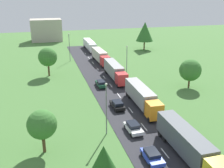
% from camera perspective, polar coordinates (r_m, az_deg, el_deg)
% --- Properties ---
extents(road, '(10.00, 140.00, 0.06)m').
position_cam_1_polar(road, '(41.82, 7.67, -10.11)').
color(road, '#2B2B30').
rests_on(road, ground).
extents(lane_marking_centre, '(0.16, 121.55, 0.01)m').
position_cam_1_polar(lane_marking_centre, '(39.52, 9.33, -12.05)').
color(lane_marking_centre, white).
rests_on(lane_marking_centre, road).
extents(truck_lead, '(2.53, 14.20, 3.74)m').
position_cam_1_polar(truck_lead, '(35.50, 16.46, -12.55)').
color(truck_lead, yellow).
rests_on(truck_lead, road).
extents(truck_second, '(2.69, 13.73, 3.67)m').
position_cam_1_polar(truck_second, '(49.06, 6.57, -2.67)').
color(truck_second, orange).
rests_on(truck_second, road).
extents(truck_third, '(2.70, 14.00, 3.71)m').
position_cam_1_polar(truck_third, '(64.60, 0.62, 2.98)').
color(truck_third, red).
rests_on(truck_third, road).
extents(truck_fourth, '(2.86, 13.27, 3.67)m').
position_cam_1_polar(truck_fourth, '(79.89, -2.57, 6.18)').
color(truck_fourth, red).
rests_on(truck_fourth, road).
extents(truck_fifth, '(2.52, 14.03, 3.41)m').
position_cam_1_polar(truck_fifth, '(98.05, -4.92, 8.58)').
color(truck_fifth, white).
rests_on(truck_fifth, road).
extents(car_second, '(1.92, 3.91, 1.36)m').
position_cam_1_polar(car_second, '(34.94, 8.77, -15.27)').
color(car_second, blue).
rests_on(car_second, road).
extents(car_third, '(2.08, 4.07, 1.44)m').
position_cam_1_polar(car_third, '(40.95, 4.67, -9.41)').
color(car_third, white).
rests_on(car_third, road).
extents(car_fourth, '(1.98, 4.22, 1.46)m').
position_cam_1_polar(car_fourth, '(48.52, 1.18, -4.51)').
color(car_fourth, black).
rests_on(car_fourth, road).
extents(car_fifth, '(1.87, 4.31, 1.44)m').
position_cam_1_polar(car_fifth, '(59.50, -2.44, 0.11)').
color(car_fifth, '#19472D').
rests_on(car_fifth, road).
extents(lamppost_second, '(0.36, 0.36, 8.25)m').
position_cam_1_polar(lamppost_second, '(38.69, -1.25, -4.88)').
color(lamppost_second, slate).
rests_on(lamppost_second, ground).
extents(lamppost_third, '(0.36, 0.36, 7.90)m').
position_cam_1_polar(lamppost_third, '(66.29, 3.25, 5.40)').
color(lamppost_third, slate).
rests_on(lamppost_third, ground).
extents(lamppost_fourth, '(0.36, 0.36, 8.71)m').
position_cam_1_polar(lamppost_fourth, '(81.97, -9.30, 8.21)').
color(lamppost_fourth, slate).
rests_on(lamppost_fourth, ground).
extents(tree_oak, '(6.31, 6.31, 10.17)m').
position_cam_1_polar(tree_oak, '(98.62, 7.17, 11.30)').
color(tree_oak, '#513823').
rests_on(tree_oak, ground).
extents(tree_maple, '(4.87, 4.87, 6.54)m').
position_cam_1_polar(tree_maple, '(60.63, 16.73, 2.90)').
color(tree_maple, '#513823').
rests_on(tree_maple, ground).
extents(tree_elm, '(3.64, 3.64, 7.61)m').
position_cam_1_polar(tree_elm, '(25.12, -1.82, -17.33)').
color(tree_elm, '#513823').
rests_on(tree_elm, ground).
extents(tree_ash, '(4.77, 4.77, 7.38)m').
position_cam_1_polar(tree_ash, '(68.29, -13.87, 5.75)').
color(tree_ash, '#513823').
rests_on(tree_ash, ground).
extents(tree_lime, '(3.96, 3.96, 6.16)m').
position_cam_1_polar(tree_lime, '(35.77, -15.06, -8.56)').
color(tree_lime, '#513823').
rests_on(tree_lime, ground).
extents(distant_building, '(13.06, 8.41, 9.38)m').
position_cam_1_polar(distant_building, '(119.93, -14.15, 11.35)').
color(distant_building, '#B2A899').
rests_on(distant_building, ground).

